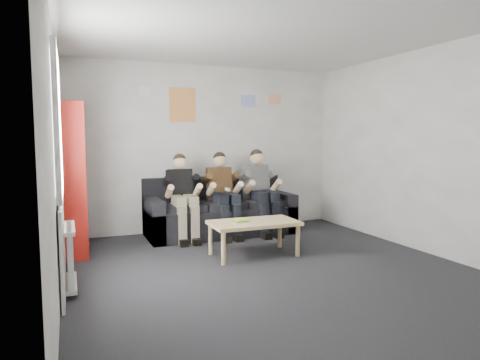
# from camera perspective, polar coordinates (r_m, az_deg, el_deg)

# --- Properties ---
(room_shell) EXTENTS (5.00, 5.00, 5.00)m
(room_shell) POSITION_cam_1_polar(r_m,az_deg,el_deg) (4.80, 4.51, 3.57)
(room_shell) COLOR black
(room_shell) RESTS_ON ground
(sofa) EXTENTS (2.30, 0.94, 0.89)m
(sofa) POSITION_cam_1_polar(r_m,az_deg,el_deg) (6.84, -2.78, -4.52)
(sofa) COLOR black
(sofa) RESTS_ON ground
(bookshelf) EXTENTS (0.29, 0.88, 1.97)m
(bookshelf) POSITION_cam_1_polar(r_m,az_deg,el_deg) (6.00, -21.26, 0.10)
(bookshelf) COLOR maroon
(bookshelf) RESTS_ON ground
(coffee_table) EXTENTS (1.13, 0.62, 0.45)m
(coffee_table) POSITION_cam_1_polar(r_m,az_deg,el_deg) (5.55, 1.86, -6.07)
(coffee_table) COLOR #D5B77B
(coffee_table) RESTS_ON ground
(game_cases) EXTENTS (0.20, 0.17, 0.04)m
(game_cases) POSITION_cam_1_polar(r_m,az_deg,el_deg) (5.43, -0.03, -5.53)
(game_cases) COLOR silver
(game_cases) RESTS_ON coffee_table
(person_left) EXTENTS (0.37, 0.80, 1.29)m
(person_left) POSITION_cam_1_polar(r_m,az_deg,el_deg) (6.41, -7.62, -2.21)
(person_left) COLOR black
(person_left) RESTS_ON sofa
(person_middle) EXTENTS (0.38, 0.82, 1.31)m
(person_middle) POSITION_cam_1_polar(r_m,az_deg,el_deg) (6.60, -2.22, -1.89)
(person_middle) COLOR #4C3419
(person_middle) RESTS_ON sofa
(person_right) EXTENTS (0.40, 0.85, 1.34)m
(person_right) POSITION_cam_1_polar(r_m,az_deg,el_deg) (6.83, 2.85, -1.52)
(person_right) COLOR silver
(person_right) RESTS_ON sofa
(radiator) EXTENTS (0.10, 0.64, 0.60)m
(radiator) POSITION_cam_1_polar(r_m,az_deg,el_deg) (4.64, -21.67, -9.37)
(radiator) COLOR silver
(radiator) RESTS_ON ground
(window) EXTENTS (0.05, 1.30, 2.36)m
(window) POSITION_cam_1_polar(r_m,az_deg,el_deg) (4.52, -22.92, -1.06)
(window) COLOR white
(window) RESTS_ON room_shell
(poster_large) EXTENTS (0.42, 0.01, 0.55)m
(poster_large) POSITION_cam_1_polar(r_m,az_deg,el_deg) (7.02, -7.67, 9.88)
(poster_large) COLOR gold
(poster_large) RESTS_ON room_shell
(poster_blue) EXTENTS (0.25, 0.01, 0.20)m
(poster_blue) POSITION_cam_1_polar(r_m,az_deg,el_deg) (7.40, 1.13, 10.49)
(poster_blue) COLOR #4474E8
(poster_blue) RESTS_ON room_shell
(poster_pink) EXTENTS (0.22, 0.01, 0.18)m
(poster_pink) POSITION_cam_1_polar(r_m,az_deg,el_deg) (7.61, 4.66, 10.71)
(poster_pink) COLOR #C23C93
(poster_pink) RESTS_ON room_shell
(poster_sign) EXTENTS (0.20, 0.01, 0.14)m
(poster_sign) POSITION_cam_1_polar(r_m,az_deg,el_deg) (6.92, -12.61, 11.53)
(poster_sign) COLOR white
(poster_sign) RESTS_ON room_shell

